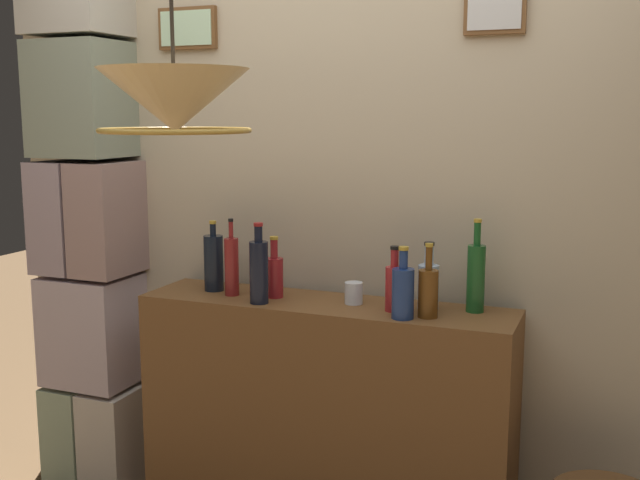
{
  "coord_description": "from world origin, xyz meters",
  "views": [
    {
      "loc": [
        1.04,
        -1.8,
        1.72
      ],
      "look_at": [
        0.0,
        0.79,
        1.26
      ],
      "focal_mm": 42.86,
      "sensor_mm": 36.0,
      "label": 1
    }
  ],
  "objects": [
    {
      "name": "panelled_rear_partition",
      "position": [
        -0.0,
        1.1,
        1.38
      ],
      "size": [
        3.17,
        0.15,
        2.6
      ],
      "color": "#BCAD8E",
      "rests_on": "ground"
    },
    {
      "name": "stone_pillar",
      "position": [
        -1.15,
        0.93,
        1.25
      ],
      "size": [
        0.42,
        0.37,
        2.52
      ],
      "color": "#92A88D",
      "rests_on": "ground"
    },
    {
      "name": "bar_shelf_unit",
      "position": [
        0.0,
        0.84,
        0.5
      ],
      "size": [
        1.46,
        0.35,
        1.01
      ],
      "primitive_type": "cube",
      "color": "brown",
      "rests_on": "ground"
    },
    {
      "name": "liquor_bottle_whiskey",
      "position": [
        0.42,
        0.78,
        1.1
      ],
      "size": [
        0.07,
        0.07,
        0.27
      ],
      "color": "brown",
      "rests_on": "bar_shelf_unit"
    },
    {
      "name": "liquor_bottle_mezcal",
      "position": [
        -0.23,
        0.74,
        1.14
      ],
      "size": [
        0.07,
        0.07,
        0.31
      ],
      "color": "black",
      "rests_on": "bar_shelf_unit"
    },
    {
      "name": "liquor_bottle_vodka",
      "position": [
        0.39,
        0.89,
        1.1
      ],
      "size": [
        0.08,
        0.08,
        0.25
      ],
      "color": "#A3C1E1",
      "rests_on": "bar_shelf_unit"
    },
    {
      "name": "liquor_bottle_scotch",
      "position": [
        0.56,
        0.92,
        1.14
      ],
      "size": [
        0.07,
        0.07,
        0.34
      ],
      "color": "#1A5322",
      "rests_on": "bar_shelf_unit"
    },
    {
      "name": "liquor_bottle_rum",
      "position": [
        0.34,
        0.73,
        1.11
      ],
      "size": [
        0.08,
        0.08,
        0.26
      ],
      "color": "navy",
      "rests_on": "bar_shelf_unit"
    },
    {
      "name": "liquor_bottle_gin",
      "position": [
        -0.22,
        0.85,
        1.1
      ],
      "size": [
        0.07,
        0.07,
        0.24
      ],
      "color": "maroon",
      "rests_on": "bar_shelf_unit"
    },
    {
      "name": "liquor_bottle_tequila",
      "position": [
        -0.49,
        0.86,
        1.12
      ],
      "size": [
        0.08,
        0.08,
        0.29
      ],
      "color": "black",
      "rests_on": "bar_shelf_unit"
    },
    {
      "name": "liquor_bottle_brandy",
      "position": [
        -0.39,
        0.82,
        1.13
      ],
      "size": [
        0.06,
        0.06,
        0.31
      ],
      "color": "maroon",
      "rests_on": "bar_shelf_unit"
    },
    {
      "name": "liquor_bottle_rye",
      "position": [
        0.28,
        0.82,
        1.1
      ],
      "size": [
        0.07,
        0.07,
        0.24
      ],
      "color": "maroon",
      "rests_on": "bar_shelf_unit"
    },
    {
      "name": "glass_tumbler_rocks",
      "position": [
        0.11,
        0.87,
        1.05
      ],
      "size": [
        0.07,
        0.07,
        0.08
      ],
      "color": "silver",
      "rests_on": "bar_shelf_unit"
    },
    {
      "name": "pendant_lamp",
      "position": [
        -0.24,
        0.21,
        1.75
      ],
      "size": [
        0.46,
        0.46,
        0.47
      ],
      "color": "beige"
    }
  ]
}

